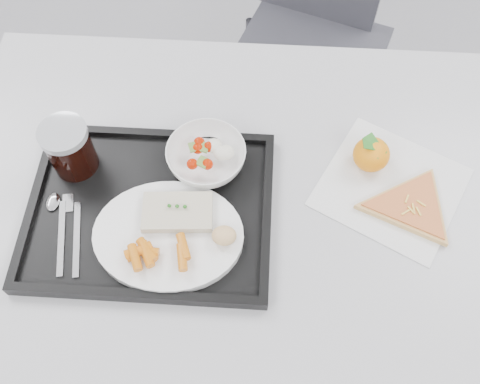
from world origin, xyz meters
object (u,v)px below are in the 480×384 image
(chair, at_px, (310,18))
(pizza_slice, at_px, (411,206))
(table, at_px, (254,212))
(dinner_plate, at_px, (168,235))
(tangerine, at_px, (371,154))
(tray, at_px, (151,210))
(cola_glass, at_px, (69,148))
(salad_bowl, at_px, (206,157))

(chair, distance_m, pizza_slice, 0.78)
(table, distance_m, pizza_slice, 0.30)
(dinner_plate, bearing_deg, tangerine, 27.09)
(tray, distance_m, dinner_plate, 0.07)
(tangerine, relative_size, pizza_slice, 0.38)
(dinner_plate, bearing_deg, tray, 127.41)
(dinner_plate, bearing_deg, pizza_slice, 11.90)
(cola_glass, relative_size, pizza_slice, 0.48)
(table, distance_m, tray, 0.21)
(chair, height_order, cola_glass, chair)
(chair, bearing_deg, tangerine, -82.17)
(dinner_plate, bearing_deg, chair, 71.17)
(table, height_order, pizza_slice, pizza_slice)
(chair, bearing_deg, salad_bowl, -108.92)
(chair, height_order, salad_bowl, chair)
(salad_bowl, relative_size, tangerine, 1.78)
(tray, relative_size, dinner_plate, 1.67)
(cola_glass, height_order, tangerine, cola_glass)
(dinner_plate, distance_m, salad_bowl, 0.17)
(cola_glass, bearing_deg, tray, -30.02)
(salad_bowl, bearing_deg, chair, 71.08)
(chair, xyz_separation_m, tray, (-0.32, -0.77, 0.22))
(tray, xyz_separation_m, salad_bowl, (0.10, 0.11, 0.03))
(chair, bearing_deg, tray, -112.81)
(chair, distance_m, cola_glass, 0.88)
(table, xyz_separation_m, cola_glass, (-0.35, 0.04, 0.14))
(pizza_slice, bearing_deg, tray, -175.55)
(chair, distance_m, tangerine, 0.69)
(tray, xyz_separation_m, cola_glass, (-0.16, 0.09, 0.06))
(cola_glass, distance_m, tangerine, 0.57)
(tray, height_order, dinner_plate, dinner_plate)
(chair, height_order, tray, chair)
(dinner_plate, distance_m, tangerine, 0.42)
(chair, xyz_separation_m, cola_glass, (-0.48, -0.68, 0.28))
(tray, distance_m, tangerine, 0.43)
(dinner_plate, relative_size, pizza_slice, 1.19)
(table, distance_m, tangerine, 0.26)
(table, relative_size, salad_bowl, 7.89)
(tray, bearing_deg, chair, 67.19)
(cola_glass, xyz_separation_m, pizza_slice, (0.64, -0.05, -0.06))
(salad_bowl, bearing_deg, table, -31.38)
(dinner_plate, relative_size, salad_bowl, 1.78)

